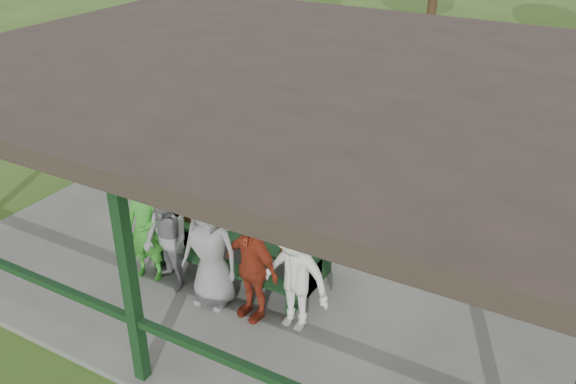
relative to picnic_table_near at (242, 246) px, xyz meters
The scene contains 16 objects.
ground 1.35m from the picnic_table_near, 81.46° to the left, with size 90.00×90.00×0.00m, color #33551A.
concrete_slab 1.32m from the picnic_table_near, 81.46° to the left, with size 10.00×8.00×0.10m, color #61615C.
pavilion_structure 2.86m from the picnic_table_near, 81.46° to the left, with size 10.60×8.60×3.24m.
picnic_table_near is the anchor object (origin of this frame).
picnic_table_far 2.00m from the picnic_table_near, 91.86° to the left, with size 2.39×1.39×0.75m.
table_setting 0.35m from the picnic_table_near, 12.29° to the left, with size 2.36×0.45×0.10m.
contestant_green 1.52m from the picnic_table_near, 144.84° to the right, with size 0.63×0.41×1.72m, color green.
contestant_grey_left 1.22m from the picnic_table_near, 130.43° to the right, with size 0.80×0.62×1.65m, color gray.
contestant_grey_mid 0.98m from the picnic_table_near, 86.36° to the right, with size 0.89×0.58×1.82m, color gray.
contestant_red 1.17m from the picnic_table_near, 49.32° to the right, with size 0.96×0.40×1.64m, color #9E341D.
contestant_white_fedora 1.63m from the picnic_table_near, 29.34° to the right, with size 1.14×0.69×1.77m.
spectator_lblue 2.79m from the picnic_table_near, 93.82° to the left, with size 1.59×0.51×1.72m, color #90AADF.
spectator_blue 3.76m from the picnic_table_near, 117.34° to the left, with size 0.65×0.42×1.77m, color #465CB8.
spectator_grey 3.38m from the picnic_table_near, 57.99° to the left, with size 0.74×0.57×1.52m, color gray.
pickup_truck 10.29m from the picnic_table_near, 84.03° to the left, with size 2.42×5.26×1.46m, color silver.
farm_trailer 8.50m from the picnic_table_near, 106.42° to the left, with size 4.01×1.94×1.40m.
Camera 1 is at (4.51, -7.97, 5.83)m, focal length 38.00 mm.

